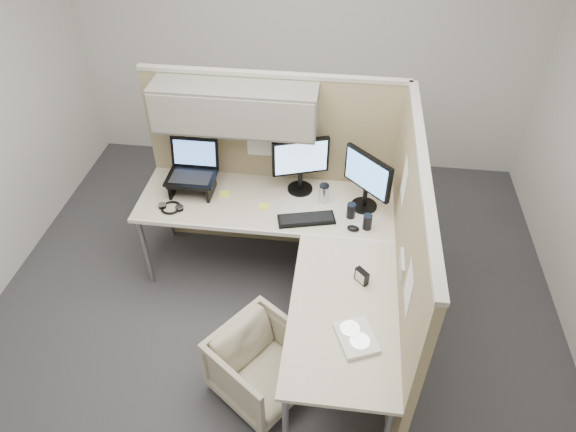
# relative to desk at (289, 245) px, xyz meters

# --- Properties ---
(ground) EXTENTS (4.50, 4.50, 0.00)m
(ground) POSITION_rel_desk_xyz_m (-0.12, -0.13, -0.69)
(ground) COLOR #333338
(ground) RESTS_ON ground
(partition_back) EXTENTS (2.00, 0.36, 1.63)m
(partition_back) POSITION_rel_desk_xyz_m (-0.34, 0.70, 0.41)
(partition_back) COLOR #9B8B65
(partition_back) RESTS_ON ground
(partition_right) EXTENTS (0.07, 2.03, 1.63)m
(partition_right) POSITION_rel_desk_xyz_m (0.78, -0.19, 0.13)
(partition_right) COLOR #9B8B65
(partition_right) RESTS_ON ground
(desk) EXTENTS (2.00, 1.98, 0.73)m
(desk) POSITION_rel_desk_xyz_m (0.00, 0.00, 0.00)
(desk) COLOR beige
(desk) RESTS_ON ground
(office_chair) EXTENTS (0.76, 0.77, 0.58)m
(office_chair) POSITION_rel_desk_xyz_m (-0.09, -0.74, -0.40)
(office_chair) COLOR beige
(office_chair) RESTS_ON ground
(monitor_left) EXTENTS (0.43, 0.20, 0.47)m
(monitor_left) POSITION_rel_desk_xyz_m (0.01, 0.59, 0.32)
(monitor_left) COLOR black
(monitor_left) RESTS_ON desk
(monitor_right) EXTENTS (0.34, 0.33, 0.47)m
(monitor_right) POSITION_rel_desk_xyz_m (0.52, 0.45, 0.32)
(monitor_right) COLOR black
(monitor_right) RESTS_ON desk
(laptop_station) EXTENTS (0.38, 0.32, 0.39)m
(laptop_station) POSITION_rel_desk_xyz_m (-0.82, 0.49, 0.19)
(laptop_station) COLOR black
(laptop_station) RESTS_ON desk
(keyboard) EXTENTS (0.44, 0.24, 0.02)m
(keyboard) POSITION_rel_desk_xyz_m (0.10, 0.23, 0.05)
(keyboard) COLOR black
(keyboard) RESTS_ON desk
(mouse) EXTENTS (0.10, 0.07, 0.03)m
(mouse) POSITION_rel_desk_xyz_m (0.45, 0.17, 0.06)
(mouse) COLOR black
(mouse) RESTS_ON desk
(travel_mug) EXTENTS (0.07, 0.07, 0.16)m
(travel_mug) POSITION_rel_desk_xyz_m (0.21, 0.47, 0.12)
(travel_mug) COLOR silver
(travel_mug) RESTS_ON desk
(soda_can_green) EXTENTS (0.07, 0.07, 0.12)m
(soda_can_green) POSITION_rel_desk_xyz_m (0.55, 0.20, 0.10)
(soda_can_green) COLOR black
(soda_can_green) RESTS_ON desk
(soda_can_silver) EXTENTS (0.07, 0.07, 0.12)m
(soda_can_silver) POSITION_rel_desk_xyz_m (0.42, 0.31, 0.10)
(soda_can_silver) COLOR black
(soda_can_silver) RESTS_ON desk
(sticky_note_c) EXTENTS (0.09, 0.09, 0.01)m
(sticky_note_c) POSITION_rel_desk_xyz_m (-0.57, 0.46, 0.05)
(sticky_note_c) COLOR #FAFF43
(sticky_note_c) RESTS_ON desk
(sticky_note_d) EXTENTS (0.08, 0.08, 0.01)m
(sticky_note_d) POSITION_rel_desk_xyz_m (-0.24, 0.34, 0.05)
(sticky_note_d) COLOR #FAFF43
(sticky_note_d) RESTS_ON desk
(headphones) EXTENTS (0.20, 0.17, 0.03)m
(headphones) POSITION_rel_desk_xyz_m (-0.94, 0.23, 0.06)
(headphones) COLOR black
(headphones) RESTS_ON desk
(paper_stack) EXTENTS (0.29, 0.32, 0.03)m
(paper_stack) POSITION_rel_desk_xyz_m (0.49, -0.79, 0.06)
(paper_stack) COLOR white
(paper_stack) RESTS_ON desk
(desk_clock) EXTENTS (0.10, 0.10, 0.10)m
(desk_clock) POSITION_rel_desk_xyz_m (0.51, -0.33, 0.09)
(desk_clock) COLOR black
(desk_clock) RESTS_ON desk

